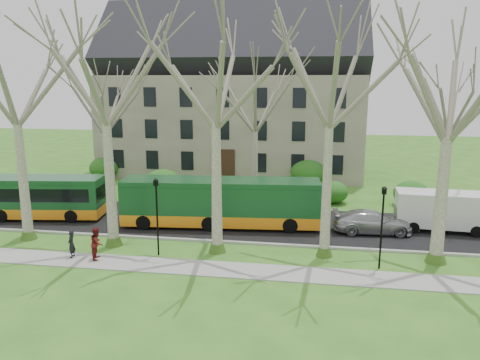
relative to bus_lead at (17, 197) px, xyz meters
name	(u,v)px	position (x,y,z in m)	size (l,w,h in m)	color
ground	(267,255)	(18.11, -4.26, -1.56)	(120.00, 120.00, 0.00)	#346C1F
sidewalk	(262,272)	(18.11, -6.76, -1.53)	(70.00, 2.00, 0.06)	gray
road	(275,225)	(18.11, 1.24, -1.53)	(80.00, 8.00, 0.06)	black
curb	(269,244)	(18.11, -2.76, -1.49)	(80.00, 0.25, 0.14)	#A5A39E
building	(234,95)	(12.11, 19.74, 6.50)	(26.50, 12.20, 16.00)	gray
tree_row_verge	(269,130)	(18.11, -3.96, 5.44)	(49.00, 7.00, 14.00)	gray
tree_row_far	(265,128)	(16.78, 6.74, 4.44)	(33.00, 7.00, 12.00)	gray
lamp_row	(265,216)	(18.11, -5.26, 1.01)	(36.22, 0.22, 4.30)	black
hedges	(230,182)	(13.44, 9.74, -0.56)	(30.60, 8.60, 2.00)	#1B5D1A
bus_lead	(17,197)	(0.00, 0.00, 0.00)	(12.03, 2.51, 3.01)	#154922
bus_follow	(221,202)	(14.56, 0.41, 0.12)	(13.00, 2.71, 3.25)	#154922
sedan	(372,222)	(24.38, 0.48, -0.79)	(2.00, 4.92, 1.43)	#A3A4A8
van_a	(443,212)	(28.87, 1.65, -0.24)	(5.79, 2.10, 2.52)	silver
pedestrian_a	(71,244)	(7.56, -6.48, -0.73)	(0.56, 0.37, 1.54)	black
pedestrian_b	(97,243)	(9.05, -6.44, -0.62)	(0.86, 0.67, 1.77)	maroon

